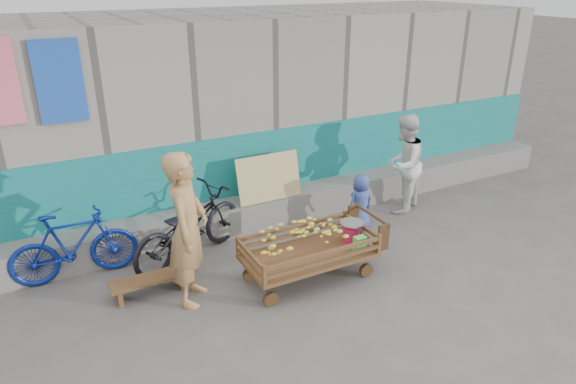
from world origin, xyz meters
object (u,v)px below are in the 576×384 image
banana_cart (307,243)px  vendor_man (188,230)px  bench (150,282)px  bicycle_dark (189,227)px  child (361,203)px  woman (403,164)px  bicycle_blue (74,246)px

banana_cart → vendor_man: bearing=169.3°
bench → bicycle_dark: (0.70, 0.60, 0.31)m
bench → child: 3.26m
bench → woman: (4.23, 0.50, 0.63)m
vendor_man → banana_cart: bearing=-70.4°
woman → banana_cart: bearing=-5.5°
woman → bicycle_dark: 3.54m
banana_cart → child: bearing=30.7°
bench → bicycle_dark: bicycle_dark is taller
bicycle_blue → bicycle_dark: bearing=-95.0°
bench → bicycle_blue: size_ratio=0.60×
vendor_man → bicycle_blue: (-1.16, 1.13, -0.47)m
banana_cart → bicycle_dark: bicycle_dark is taller
bench → vendor_man: (0.43, -0.33, 0.76)m
banana_cart → bicycle_dark: 1.65m
woman → vendor_man: bearing=-17.8°
vendor_man → woman: size_ratio=1.16×
vendor_man → bicycle_blue: 1.68m
woman → bicycle_blue: (-4.95, 0.30, -0.34)m
banana_cart → woman: woman is taller
banana_cart → bench: size_ratio=1.93×
vendor_man → woman: (3.79, 0.83, -0.13)m
bench → vendor_man: size_ratio=0.50×
woman → child: woman is taller
bicycle_blue → vendor_man: bearing=-131.4°
bench → woman: size_ratio=0.58×
bicycle_blue → child: bearing=-95.1°
bench → bicycle_blue: (-0.72, 0.80, 0.29)m
bicycle_blue → bench: bearing=-134.7°
woman → bench: bearing=-23.4°
banana_cart → bicycle_dark: bearing=133.6°
vendor_man → bicycle_blue: size_ratio=1.20×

